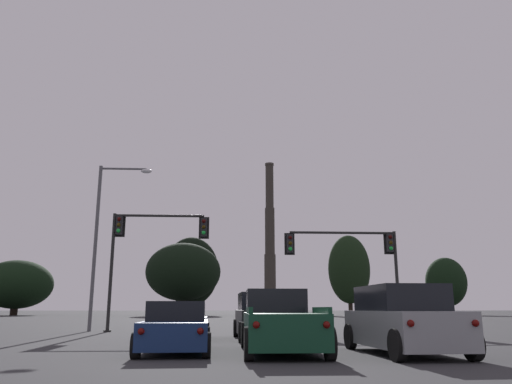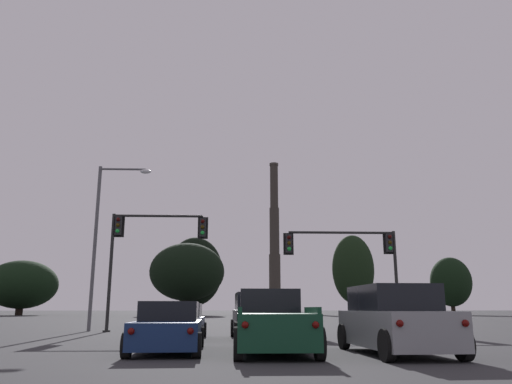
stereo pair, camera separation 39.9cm
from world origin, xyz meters
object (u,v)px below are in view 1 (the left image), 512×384
Objects in this scene: sedan_left_lane_front at (184,323)px; traffic_light_overhead_left at (145,241)px; street_lamp at (104,228)px; pickup_truck_center_lane_second at (280,323)px; suv_right_lane_second at (402,321)px; traffic_light_overhead_right at (358,253)px; suv_center_lane_front at (261,317)px; sedan_left_lane_second at (176,328)px; smokestack at (270,252)px.

traffic_light_overhead_left is (-2.91, 7.02, 4.23)m from sedan_left_lane_front.
pickup_truck_center_lane_second is at bearing -57.95° from street_lamp.
street_lamp reaches higher than sedan_left_lane_front.
street_lamp is (-11.97, 14.71, 4.80)m from suv_right_lane_second.
traffic_light_overhead_right is at bearing 0.06° from traffic_light_overhead_left.
pickup_truck_center_lane_second is 1.11× the size of suv_center_lane_front.
traffic_light_overhead_right reaches higher than suv_right_lane_second.
street_lamp is (-5.37, 7.86, 5.03)m from sedan_left_lane_front.
sedan_left_lane_front is at bearing -142.25° from traffic_light_overhead_right.
sedan_left_lane_second is 0.51× the size of street_lamp.
sedan_left_lane_second is 144.85m from smokestack.
sedan_left_lane_front is (-3.28, 5.95, -0.14)m from pickup_truck_center_lane_second.
pickup_truck_center_lane_second is at bearing 162.06° from suv_right_lane_second.
suv_right_lane_second is 0.78× the size of traffic_light_overhead_left.
suv_right_lane_second is 1.00× the size of suv_center_lane_front.
smokestack is (15.04, 137.20, 18.17)m from sedan_left_lane_front.
sedan_left_lane_front is at bearing -96.25° from smokestack.
traffic_light_overhead_left is at bearing 121.66° from suv_right_lane_second.
sedan_left_lane_front is 0.95× the size of suv_right_lane_second.
traffic_light_overhead_left is (-6.06, 6.85, 4.00)m from suv_center_lane_front.
suv_center_lane_front is (3.15, 0.18, 0.23)m from sedan_left_lane_front.
suv_right_lane_second is at bearing -93.35° from smokestack.
sedan_left_lane_second is at bearing -88.15° from sedan_left_lane_front.
traffic_light_overhead_left is at bearing -97.85° from smokestack.
pickup_truck_center_lane_second is 0.59× the size of street_lamp.
suv_center_lane_front is (-0.12, 6.13, 0.09)m from pickup_truck_center_lane_second.
sedan_left_lane_second is 13.83m from traffic_light_overhead_left.
traffic_light_overhead_right is (2.48, 13.89, 3.38)m from suv_right_lane_second.
sedan_left_lane_front is 9.52m from suv_right_lane_second.
smokestack is (11.76, 143.15, 18.03)m from pickup_truck_center_lane_second.
suv_center_lane_front is 0.53× the size of street_lamp.
street_lamp is at bearing 123.46° from sedan_left_lane_front.
suv_center_lane_front is at bearing 91.78° from pickup_truck_center_lane_second.
traffic_light_overhead_left reaches higher than pickup_truck_center_lane_second.
smokestack reaches higher than pickup_truck_center_lane_second.
pickup_truck_center_lane_second is at bearing -94.70° from smokestack.
smokestack is at bearing 87.38° from traffic_light_overhead_right.
street_lamp reaches higher than traffic_light_overhead_right.
traffic_light_overhead_right is at bearing 53.07° from sedan_left_lane_second.
suv_center_lane_front is 138.70m from smokestack.
sedan_left_lane_front is 0.95× the size of suv_center_lane_front.
sedan_left_lane_second is 0.96× the size of suv_right_lane_second.
sedan_left_lane_second is 6.43m from suv_right_lane_second.
sedan_left_lane_second is 5.76m from sedan_left_lane_front.
traffic_light_overhead_left is at bearing 111.59° from sedan_left_lane_front.
suv_center_lane_front is at bearing 61.75° from sedan_left_lane_second.
pickup_truck_center_lane_second is at bearing -90.87° from suv_center_lane_front.
traffic_light_overhead_left is (-11.99, -0.01, 0.62)m from traffic_light_overhead_right.
street_lamp is at bearing -98.97° from smokestack.
pickup_truck_center_lane_second is 1.11× the size of suv_right_lane_second.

